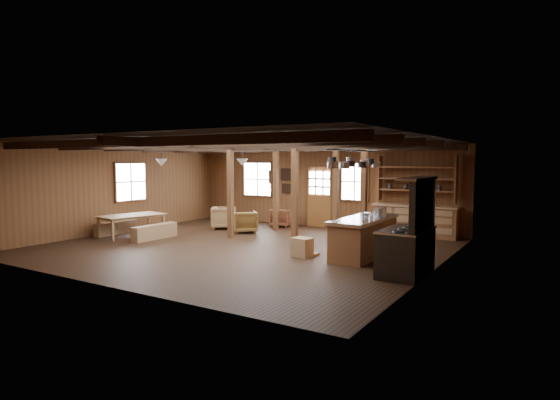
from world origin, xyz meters
name	(u,v)px	position (x,y,z in m)	size (l,w,h in m)	color
room	(243,195)	(0.00, 0.00, 1.40)	(10.04, 9.04, 2.84)	black
ceiling_joists	(247,146)	(0.00, 0.18, 2.68)	(9.80, 8.82, 0.18)	black
timber_posts	(299,191)	(0.52, 2.08, 1.40)	(3.95, 2.35, 2.80)	#492814
back_door	(319,202)	(0.00, 4.45, 0.88)	(1.02, 0.08, 2.15)	brown
window_back_left	(258,179)	(-2.60, 4.46, 1.60)	(1.32, 0.06, 1.32)	white
window_back_right	(355,182)	(1.30, 4.46, 1.60)	(1.02, 0.06, 1.32)	white
window_left	(131,182)	(-4.96, 0.50, 1.60)	(0.14, 1.24, 1.32)	white
notice_boards	(283,179)	(-1.50, 4.46, 1.64)	(1.08, 0.03, 0.90)	silver
back_counter	(415,217)	(3.40, 4.20, 0.60)	(2.55, 0.60, 2.45)	brown
pendant_lamps	(203,162)	(-2.25, 1.00, 2.25)	(1.86, 2.36, 0.66)	#303032
pot_rack	(355,163)	(3.03, 0.31, 2.26)	(0.38, 3.00, 0.45)	#303032
kitchen_island	(364,237)	(3.20, 0.55, 0.48)	(0.90, 2.51, 1.20)	brown
step_stool	(302,247)	(1.96, -0.29, 0.23)	(0.52, 0.37, 0.46)	#8B5D3F
commercial_range	(408,244)	(4.65, -0.73, 0.64)	(0.82, 1.61, 1.98)	#303032
dining_table	(133,226)	(-3.90, -0.38, 0.33)	(1.87, 1.04, 0.66)	#9C7147
bench_wall	(116,228)	(-4.65, -0.38, 0.20)	(0.27, 1.46, 0.40)	#8B5D3F
bench_aisle	(155,232)	(-2.95, -0.38, 0.21)	(0.29, 1.55, 0.43)	#8B5D3F
armchair_a	(245,222)	(-1.44, 2.04, 0.35)	(0.74, 0.76, 0.69)	brown
armchair_b	(282,218)	(-1.13, 3.80, 0.32)	(0.68, 0.70, 0.63)	brown
armchair_c	(224,218)	(-2.56, 2.37, 0.37)	(0.79, 0.81, 0.74)	olive
counter_pot	(380,211)	(3.34, 1.24, 1.04)	(0.33, 0.33, 0.20)	#B7B9BE
bowl	(365,214)	(3.00, 1.10, 0.97)	(0.25, 0.25, 0.06)	silver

